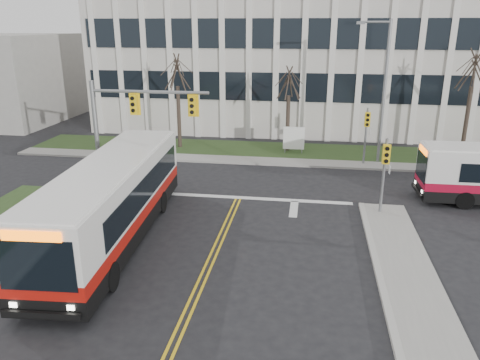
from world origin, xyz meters
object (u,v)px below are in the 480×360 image
at_px(bus_main, 112,203).
at_px(newspaper_box_blue, 49,238).
at_px(directory_sign, 294,139).
at_px(streetlight, 382,85).

height_order(bus_main, newspaper_box_blue, bus_main).
xyz_separation_m(bus_main, newspaper_box_blue, (-2.30, -1.30, -1.22)).
xyz_separation_m(directory_sign, bus_main, (-7.00, -15.16, 0.52)).
bearing_deg(directory_sign, newspaper_box_blue, -119.47).
bearing_deg(newspaper_box_blue, streetlight, 49.26).
bearing_deg(streetlight, directory_sign, 166.77).
xyz_separation_m(streetlight, newspaper_box_blue, (-14.83, -15.16, -4.72)).
height_order(directory_sign, bus_main, bus_main).
bearing_deg(directory_sign, streetlight, -13.23).
relative_size(directory_sign, newspaper_box_blue, 2.11).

